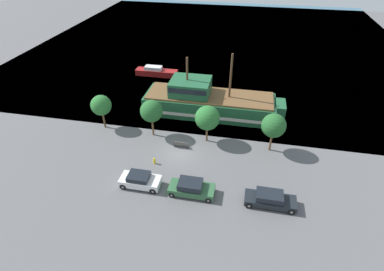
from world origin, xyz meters
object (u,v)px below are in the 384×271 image
object	(u,v)px
parked_car_curb_front	(191,188)
parked_car_curb_rear	(140,180)
moored_boat_dockside	(156,72)
parked_car_curb_mid	(270,199)
fire_hydrant	(154,161)
bench_promenade_east	(181,145)
pirate_ship	(208,101)

from	to	relation	value
parked_car_curb_front	parked_car_curb_rear	world-z (taller)	parked_car_curb_front
moored_boat_dockside	parked_car_curb_mid	bearing A→B (deg)	-54.28
moored_boat_dockside	parked_car_curb_rear	distance (m)	27.68
fire_hydrant	bench_promenade_east	xyz separation A→B (m)	(2.28, 3.48, 0.03)
parked_car_curb_front	fire_hydrant	xyz separation A→B (m)	(-4.95, 3.68, -0.33)
fire_hydrant	pirate_ship	bearing A→B (deg)	71.58
pirate_ship	fire_hydrant	world-z (taller)	pirate_ship
pirate_ship	parked_car_curb_mid	size ratio (longest dim) A/B	3.97
pirate_ship	parked_car_curb_rear	distance (m)	16.57
pirate_ship	moored_boat_dockside	bearing A→B (deg)	134.70
parked_car_curb_mid	bench_promenade_east	xyz separation A→B (m)	(-10.31, 7.15, -0.29)
parked_car_curb_rear	parked_car_curb_mid	bearing A→B (deg)	-0.17
pirate_ship	moored_boat_dockside	world-z (taller)	pirate_ship
bench_promenade_east	parked_car_curb_mid	bearing A→B (deg)	-34.73
parked_car_curb_rear	fire_hydrant	bearing A→B (deg)	83.88
pirate_ship	parked_car_curb_mid	world-z (taller)	pirate_ship
pirate_ship	parked_car_curb_rear	world-z (taller)	pirate_ship
moored_boat_dockside	parked_car_curb_mid	distance (m)	33.22
parked_car_curb_rear	bench_promenade_east	world-z (taller)	parked_car_curb_rear
pirate_ship	parked_car_curb_front	xyz separation A→B (m)	(0.86, -15.97, -1.01)
fire_hydrant	bench_promenade_east	distance (m)	4.16
pirate_ship	parked_car_curb_front	world-z (taller)	pirate_ship
bench_promenade_east	parked_car_curb_rear	bearing A→B (deg)	-110.59
parked_car_curb_front	parked_car_curb_rear	distance (m)	5.34
parked_car_curb_rear	pirate_ship	bearing A→B (deg)	74.27
fire_hydrant	parked_car_curb_rear	bearing A→B (deg)	-96.12
pirate_ship	parked_car_curb_front	bearing A→B (deg)	-86.92
parked_car_curb_mid	moored_boat_dockside	bearing A→B (deg)	125.72
parked_car_curb_mid	pirate_ship	bearing A→B (deg)	118.04
moored_boat_dockside	fire_hydrant	distance (m)	24.27
parked_car_curb_front	bench_promenade_east	size ratio (longest dim) A/B	2.63
moored_boat_dockside	parked_car_curb_front	xyz separation A→B (m)	(11.76, -26.98, 0.10)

